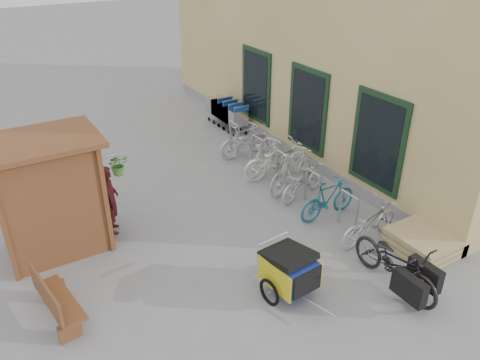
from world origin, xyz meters
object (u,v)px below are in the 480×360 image
bench (55,300)px  bike_5 (266,158)px  bike_2 (302,181)px  bike_6 (250,143)px  bike_4 (277,160)px  person_kiosk (110,199)px  bike_1 (328,199)px  cargo_bike (397,264)px  bike_3 (293,170)px  shopping_carts (227,110)px  pallet_stack (421,243)px  bike_0 (369,223)px  child_trailer (289,269)px  bike_7 (244,140)px  kiosk (42,182)px

bench → bike_5: bike_5 is taller
bike_2 → bike_6: size_ratio=0.91×
bike_4 → person_kiosk: bearing=100.2°
bench → bike_5: 6.46m
bike_1 → bike_2: bike_1 is taller
cargo_bike → bike_3: bearing=82.1°
person_kiosk → bike_6: (4.50, 1.64, -0.32)m
shopping_carts → bike_1: (-0.76, -5.91, -0.13)m
pallet_stack → person_kiosk: 6.43m
person_kiosk → bike_0: size_ratio=0.95×
bench → bike_3: size_ratio=0.78×
bike_2 → bike_4: 1.17m
bike_6 → bench: bearing=141.6°
bike_6 → bike_3: bearing=-163.0°
bench → bike_0: bearing=-17.4°
bike_4 → bench: bearing=118.3°
child_trailer → pallet_stack: bearing=-12.4°
bike_1 → bike_5: bike_5 is taller
pallet_stack → bike_5: 4.53m
bike_4 → bike_2: bearing=-176.3°
bike_0 → bike_3: 2.57m
bike_3 → bike_4: 0.76m
bike_0 → bike_2: size_ratio=1.03×
bike_2 → bike_5: size_ratio=1.00×
person_kiosk → bike_6: 4.80m
bike_2 → bike_4: bike_4 is taller
bike_5 → bike_7: (0.11, 1.28, 0.00)m
child_trailer → bike_4: (2.39, 3.79, -0.03)m
cargo_bike → bike_4: 4.68m
shopping_carts → bike_5: size_ratio=1.21×
pallet_stack → person_kiosk: size_ratio=0.78×
bike_6 → person_kiosk: bearing=130.0°
shopping_carts → bike_7: shopping_carts is taller
shopping_carts → bike_5: shopping_carts is taller
bench → cargo_bike: size_ratio=0.73×
shopping_carts → bike_4: (-0.62, -3.73, -0.10)m
bench → shopping_carts: size_ratio=0.74×
child_trailer → bike_1: bearing=30.4°
bench → bike_5: size_ratio=0.89×
shopping_carts → bike_6: bearing=-103.6°
shopping_carts → child_trailer: bearing=-111.8°
kiosk → bike_0: kiosk is taller
pallet_stack → bike_7: size_ratio=0.76×
person_kiosk → bike_7: person_kiosk is taller
person_kiosk → bike_5: person_kiosk is taller
shopping_carts → person_kiosk: (-5.06, -3.98, 0.18)m
bike_1 → bike_6: bike_1 is taller
bike_7 → bike_6: bearing=-154.6°
kiosk → shopping_carts: (6.28, 4.03, -0.96)m
bike_2 → bench: bearing=84.7°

